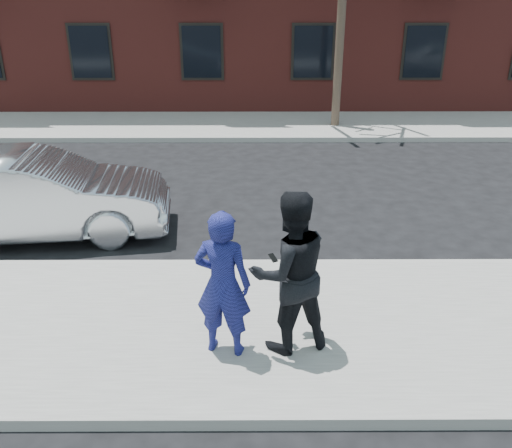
{
  "coord_description": "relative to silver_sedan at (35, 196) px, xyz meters",
  "views": [
    {
      "loc": [
        1.87,
        -6.33,
        4.3
      ],
      "look_at": [
        1.9,
        0.4,
        1.32
      ],
      "focal_mm": 38.0,
      "sensor_mm": 36.0,
      "label": 1
    }
  ],
  "objects": [
    {
      "name": "man_peacoat",
      "position": [
        4.4,
        -3.59,
        0.39
      ],
      "size": [
        1.19,
        1.04,
        2.06
      ],
      "rotation": [
        0.0,
        0.0,
        3.45
      ],
      "color": "black",
      "rests_on": "near_sidewalk"
    },
    {
      "name": "near_sidewalk",
      "position": [
        2.11,
        -3.15,
        -0.71
      ],
      "size": [
        50.0,
        3.5,
        0.15
      ],
      "primitive_type": "cube",
      "color": "gray",
      "rests_on": "ground"
    },
    {
      "name": "far_sidewalk",
      "position": [
        2.11,
        8.35,
        -0.71
      ],
      "size": [
        50.0,
        3.5,
        0.15
      ],
      "primitive_type": "cube",
      "color": "gray",
      "rests_on": "ground"
    },
    {
      "name": "far_curb",
      "position": [
        2.11,
        6.55,
        -0.71
      ],
      "size": [
        50.0,
        0.1,
        0.15
      ],
      "primitive_type": "cube",
      "color": "#999691",
      "rests_on": "ground"
    },
    {
      "name": "man_hoodie",
      "position": [
        3.61,
        -3.69,
        0.29
      ],
      "size": [
        0.76,
        0.59,
        1.86
      ],
      "rotation": [
        0.0,
        0.0,
        2.92
      ],
      "color": "navy",
      "rests_on": "near_sidewalk"
    },
    {
      "name": "silver_sedan",
      "position": [
        0.0,
        0.0,
        0.0
      ],
      "size": [
        4.93,
        2.19,
        1.57
      ],
      "primitive_type": "imported",
      "rotation": [
        0.0,
        0.0,
        1.68
      ],
      "color": "#B7BABF",
      "rests_on": "ground"
    },
    {
      "name": "ground",
      "position": [
        2.11,
        -2.9,
        -0.79
      ],
      "size": [
        100.0,
        100.0,
        0.0
      ],
      "primitive_type": "plane",
      "color": "black",
      "rests_on": "ground"
    },
    {
      "name": "near_curb",
      "position": [
        2.11,
        -1.35,
        -0.71
      ],
      "size": [
        50.0,
        0.1,
        0.15
      ],
      "primitive_type": "cube",
      "color": "#999691",
      "rests_on": "ground"
    }
  ]
}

